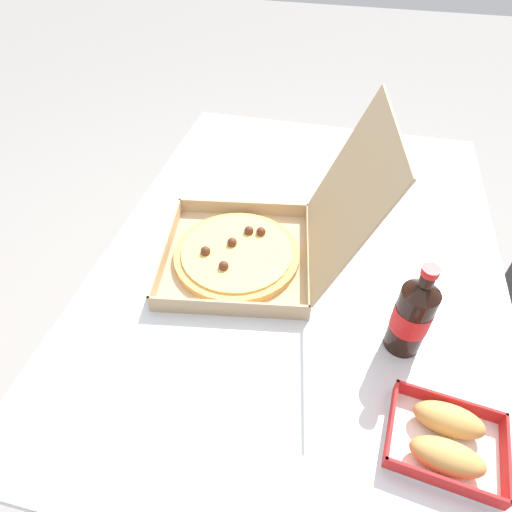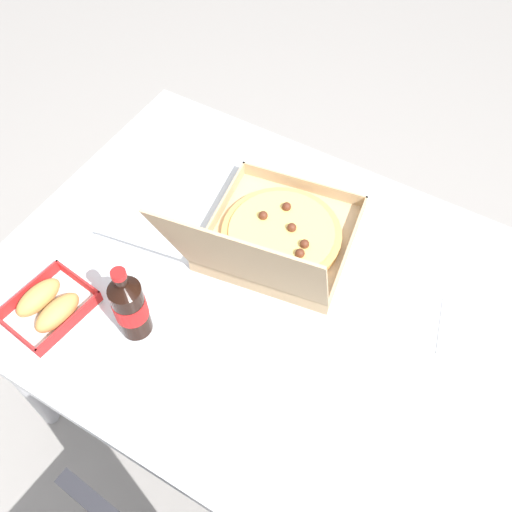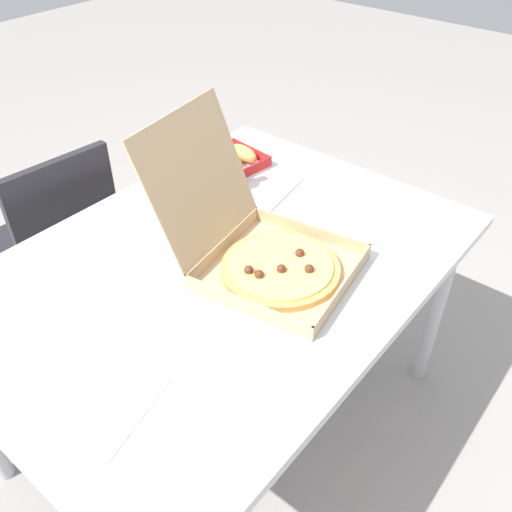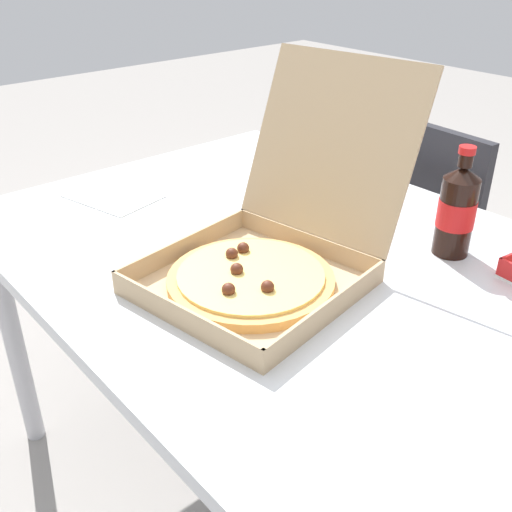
{
  "view_description": "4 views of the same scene",
  "coord_description": "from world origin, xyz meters",
  "px_view_note": "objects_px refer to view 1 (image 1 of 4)",
  "views": [
    {
      "loc": [
        0.78,
        0.07,
        1.46
      ],
      "look_at": [
        0.07,
        -0.1,
        0.74
      ],
      "focal_mm": 30.3,
      "sensor_mm": 36.0,
      "label": 1
    },
    {
      "loc": [
        -0.33,
        0.64,
        1.85
      ],
      "look_at": [
        0.07,
        -0.03,
        0.77
      ],
      "focal_mm": 39.56,
      "sensor_mm": 36.0,
      "label": 2
    },
    {
      "loc": [
        -0.81,
        -0.79,
        1.62
      ],
      "look_at": [
        0.06,
        -0.07,
        0.73
      ],
      "focal_mm": 38.37,
      "sensor_mm": 36.0,
      "label": 3
    },
    {
      "loc": [
        0.78,
        -0.75,
        1.29
      ],
      "look_at": [
        0.02,
        -0.11,
        0.74
      ],
      "focal_mm": 41.94,
      "sensor_mm": 36.0,
      "label": 4
    }
  ],
  "objects_px": {
    "bread_side_box": "(447,439)",
    "cola_bottle": "(412,315)",
    "paper_menu": "(283,148)",
    "pizza_box_open": "(255,245)"
  },
  "relations": [
    {
      "from": "bread_side_box",
      "to": "cola_bottle",
      "type": "bearing_deg",
      "value": -160.66
    },
    {
      "from": "bread_side_box",
      "to": "paper_menu",
      "type": "bearing_deg",
      "value": -153.39
    },
    {
      "from": "pizza_box_open",
      "to": "bread_side_box",
      "type": "distance_m",
      "value": 0.56
    },
    {
      "from": "bread_side_box",
      "to": "paper_menu",
      "type": "xyz_separation_m",
      "value": [
        -0.9,
        -0.45,
        -0.02
      ]
    },
    {
      "from": "bread_side_box",
      "to": "cola_bottle",
      "type": "relative_size",
      "value": 0.92
    },
    {
      "from": "pizza_box_open",
      "to": "bread_side_box",
      "type": "bearing_deg",
      "value": 48.97
    },
    {
      "from": "cola_bottle",
      "to": "paper_menu",
      "type": "height_order",
      "value": "cola_bottle"
    },
    {
      "from": "bread_side_box",
      "to": "paper_menu",
      "type": "height_order",
      "value": "bread_side_box"
    },
    {
      "from": "cola_bottle",
      "to": "paper_menu",
      "type": "relative_size",
      "value": 1.07
    },
    {
      "from": "cola_bottle",
      "to": "paper_menu",
      "type": "xyz_separation_m",
      "value": [
        -0.7,
        -0.38,
        -0.09
      ]
    }
  ]
}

